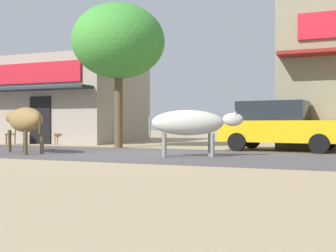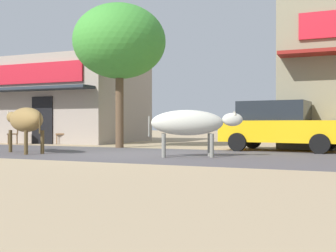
# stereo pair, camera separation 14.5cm
# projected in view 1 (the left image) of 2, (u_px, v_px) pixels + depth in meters

# --- Properties ---
(ground) EXTENTS (80.00, 80.00, 0.00)m
(ground) POSITION_uv_depth(u_px,v_px,m) (135.00, 154.00, 12.41)
(ground) COLOR tan
(asphalt_road) EXTENTS (72.00, 5.43, 0.00)m
(asphalt_road) POSITION_uv_depth(u_px,v_px,m) (135.00, 154.00, 12.41)
(asphalt_road) COLOR #524E51
(asphalt_road) RESTS_ON ground
(storefront_left_cafe) EXTENTS (7.47, 6.26, 4.04)m
(storefront_left_cafe) POSITION_uv_depth(u_px,v_px,m) (61.00, 102.00, 21.29)
(storefront_left_cafe) COLOR #A19386
(storefront_left_cafe) RESTS_ON ground
(roadside_tree) EXTENTS (3.48, 3.48, 5.38)m
(roadside_tree) POSITION_uv_depth(u_px,v_px,m) (118.00, 42.00, 15.68)
(roadside_tree) COLOR brown
(roadside_tree) RESTS_ON ground
(parked_hatchback_car) EXTENTS (4.09, 2.19, 1.64)m
(parked_hatchback_car) POSITION_uv_depth(u_px,v_px,m) (280.00, 125.00, 13.91)
(parked_hatchback_car) COLOR gold
(parked_hatchback_car) RESTS_ON ground
(cow_near_brown) EXTENTS (2.53, 1.68, 1.40)m
(cow_near_brown) POSITION_uv_depth(u_px,v_px,m) (25.00, 120.00, 12.81)
(cow_near_brown) COLOR olive
(cow_near_brown) RESTS_ON ground
(cow_far_dark) EXTENTS (2.48, 1.46, 1.27)m
(cow_far_dark) POSITION_uv_depth(u_px,v_px,m) (190.00, 123.00, 11.34)
(cow_far_dark) COLOR beige
(cow_far_dark) RESTS_ON ground
(cafe_chair_near_tree) EXTENTS (0.59, 0.59, 0.92)m
(cafe_chair_near_tree) POSITION_uv_depth(u_px,v_px,m) (60.00, 132.00, 18.37)
(cafe_chair_near_tree) COLOR brown
(cafe_chair_near_tree) RESTS_ON ground
(cafe_chair_by_doorway) EXTENTS (0.62, 0.62, 0.92)m
(cafe_chair_by_doorway) POSITION_uv_depth(u_px,v_px,m) (12.00, 133.00, 18.10)
(cafe_chair_by_doorway) COLOR brown
(cafe_chair_by_doorway) RESTS_ON ground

